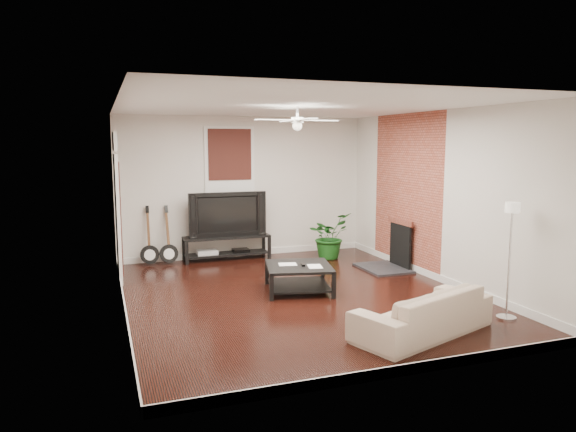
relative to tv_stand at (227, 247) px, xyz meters
name	(u,v)px	position (x,y,z in m)	size (l,w,h in m)	color
room	(297,203)	(0.43, -2.78, 1.16)	(5.01, 6.01, 2.81)	black
brick_accent	(406,192)	(2.92, -1.78, 1.16)	(0.02, 2.20, 2.80)	#9F4633
fireplace	(391,244)	(2.63, -1.78, 0.22)	(0.80, 1.10, 0.92)	black
window_back	(230,160)	(0.13, 0.19, 1.71)	(1.00, 0.06, 1.30)	#35140E
door_left	(118,205)	(-2.03, -0.88, 1.01)	(0.08, 1.00, 2.50)	white
tv_stand	(227,247)	(0.00, 0.00, 0.00)	(1.69, 0.45, 0.47)	black
tv	(226,214)	(0.00, 0.02, 0.67)	(1.51, 0.20, 0.87)	black
coffee_table	(299,278)	(0.53, -2.60, -0.03)	(0.98, 0.98, 0.41)	black
sofa	(423,311)	(1.27, -4.83, 0.04)	(1.88, 0.73, 0.55)	#BCA78D
floor_lamp	(509,261)	(2.62, -4.73, 0.53)	(0.25, 0.25, 1.53)	white
potted_plant	(329,236)	(1.93, -0.59, 0.22)	(0.82, 0.71, 0.91)	#175117
guitar_left	(149,236)	(-1.48, -0.03, 0.33)	(0.35, 0.25, 1.13)	black
guitar_right	(168,235)	(-1.13, -0.06, 0.33)	(0.35, 0.25, 1.13)	black
ceiling_fan	(297,120)	(0.43, -2.78, 2.36)	(1.24, 1.24, 0.32)	white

